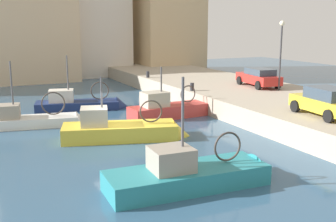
# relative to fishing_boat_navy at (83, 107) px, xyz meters

# --- Properties ---
(water_surface) EXTENTS (80.00, 80.00, 0.00)m
(water_surface) POSITION_rel_fishing_boat_navy_xyz_m (-0.20, -8.74, -0.13)
(water_surface) COLOR #335675
(water_surface) RESTS_ON ground
(quay_wall) EXTENTS (9.00, 56.00, 1.20)m
(quay_wall) POSITION_rel_fishing_boat_navy_xyz_m (11.30, -8.74, 0.47)
(quay_wall) COLOR #ADA08C
(quay_wall) RESTS_ON ground
(fishing_boat_navy) EXTENTS (6.61, 3.19, 4.56)m
(fishing_boat_navy) POSITION_rel_fishing_boat_navy_xyz_m (0.00, 0.00, 0.00)
(fishing_boat_navy) COLOR navy
(fishing_boat_navy) RESTS_ON ground
(fishing_boat_yellow) EXTENTS (6.85, 3.64, 4.15)m
(fishing_boat_yellow) POSITION_rel_fishing_boat_navy_xyz_m (0.09, -8.50, -0.01)
(fishing_boat_yellow) COLOR gold
(fishing_boat_yellow) RESTS_ON ground
(fishing_boat_teal) EXTENTS (6.84, 2.44, 4.96)m
(fishing_boat_teal) POSITION_rel_fishing_boat_navy_xyz_m (0.24, -15.66, -0.02)
(fishing_boat_teal) COLOR teal
(fishing_boat_teal) RESTS_ON ground
(fishing_boat_red) EXTENTS (6.00, 2.00, 4.03)m
(fishing_boat_red) POSITION_rel_fishing_boat_navy_xyz_m (4.52, -4.88, 0.02)
(fishing_boat_red) COLOR #BC3833
(fishing_boat_red) RESTS_ON ground
(fishing_boat_white) EXTENTS (7.15, 2.84, 4.54)m
(fishing_boat_white) POSITION_rel_fishing_boat_navy_xyz_m (-4.04, -3.63, -0.00)
(fishing_boat_white) COLOR white
(fishing_boat_white) RESTS_ON ground
(parked_car_red) EXTENTS (2.21, 4.24, 1.37)m
(parked_car_red) POSITION_rel_fishing_boat_navy_xyz_m (12.57, -3.17, 1.78)
(parked_car_red) COLOR red
(parked_car_red) RESTS_ON quay_wall
(parked_car_yellow) EXTENTS (2.24, 3.99, 1.48)m
(parked_car_yellow) POSITION_rel_fishing_boat_navy_xyz_m (9.38, -12.87, 1.82)
(parked_car_yellow) COLOR gold
(parked_car_yellow) RESTS_ON quay_wall
(mooring_bollard_mid) EXTENTS (0.28, 0.28, 0.55)m
(mooring_bollard_mid) POSITION_rel_fishing_boat_navy_xyz_m (7.15, -2.74, 1.34)
(mooring_bollard_mid) COLOR #2D2D33
(mooring_bollard_mid) RESTS_ON quay_wall
(mooring_bollard_north) EXTENTS (0.28, 0.28, 0.55)m
(mooring_bollard_north) POSITION_rel_fishing_boat_navy_xyz_m (7.15, 5.26, 1.34)
(mooring_bollard_north) COLOR #2D2D33
(mooring_bollard_north) RESTS_ON quay_wall
(quay_streetlamp) EXTENTS (0.36, 0.36, 4.83)m
(quay_streetlamp) POSITION_rel_fishing_boat_navy_xyz_m (12.80, -5.19, 4.32)
(quay_streetlamp) COLOR #38383D
(quay_streetlamp) RESTS_ON quay_wall
(waterfront_building_west) EXTENTS (8.30, 6.66, 14.30)m
(waterfront_building_west) POSITION_rel_fishing_boat_navy_xyz_m (5.76, 18.75, 7.03)
(waterfront_building_west) COLOR silver
(waterfront_building_west) RESTS_ON ground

